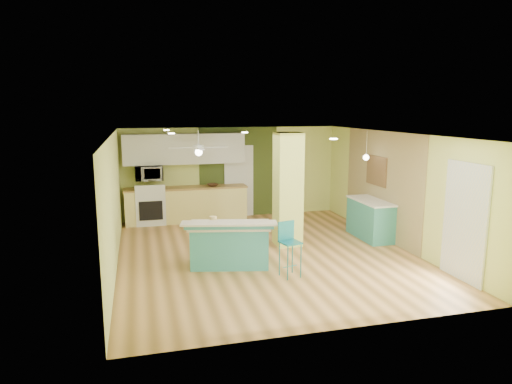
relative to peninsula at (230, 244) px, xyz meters
The scene contains 23 objects.
floor 1.12m from the peninsula, 31.91° to the left, with size 6.00×7.00×0.01m, color olive.
ceiling 2.31m from the peninsula, 31.91° to the left, with size 6.00×7.00×0.01m, color white.
wall_back 4.22m from the peninsula, 77.84° to the left, with size 6.00×0.01×2.50m, color #D9E57A.
wall_front 3.19m from the peninsula, 73.59° to the right, with size 6.00×0.01×2.50m, color #D9E57A.
wall_left 2.35m from the peninsula, 165.71° to the left, with size 0.01×7.00×2.50m, color #D9E57A.
wall_right 4.00m from the peninsula, ahead, with size 0.01×7.00×2.50m, color #D9E57A.
wood_panel 4.11m from the peninsula, 16.50° to the left, with size 0.02×3.40×2.50m, color #907A52.
olive_accent 4.25m from the peninsula, 75.10° to the left, with size 2.20×0.02×2.50m, color #3C4B1E.
interior_door 4.18m from the peninsula, 75.00° to the left, with size 0.82×0.05×2.00m, color silver.
french_door 4.27m from the peninsula, 24.57° to the right, with size 0.04×1.08×2.10m, color white.
column 2.02m from the peninsula, 34.42° to the left, with size 0.55×0.55×2.50m, color #D7E269.
kitchen_run 3.77m from the peninsula, 96.52° to the left, with size 3.25×0.63×0.94m.
stove 3.98m from the peninsula, 110.25° to the left, with size 0.76×0.66×1.08m.
upper_cabinets 4.17m from the peninsula, 96.32° to the left, with size 3.20×0.34×0.80m, color silver.
microwave 4.09m from the peninsula, 110.21° to the left, with size 0.70×0.48×0.39m, color silver.
ceiling_fan 3.04m from the peninsula, 95.12° to the left, with size 1.41×1.41×0.61m.
pendant_lamp 4.02m from the peninsula, 20.16° to the left, with size 0.14×0.14×0.69m.
wall_decor 4.22m from the peninsula, 19.29° to the left, with size 0.03×0.90×0.70m, color brown.
peninsula is the anchor object (origin of this frame).
bar_stool 1.24m from the peninsula, 41.00° to the right, with size 0.40×0.40×1.00m.
side_counter 3.73m from the peninsula, 16.53° to the left, with size 0.60×1.41×0.91m.
fruit_bowl 3.72m from the peninsula, 85.77° to the left, with size 0.30×0.30×0.07m, color #3C2518.
canister 0.56m from the peninsula, 158.87° to the left, with size 0.14×0.14×0.15m, color yellow.
Camera 1 is at (-2.52, -8.87, 3.01)m, focal length 32.00 mm.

